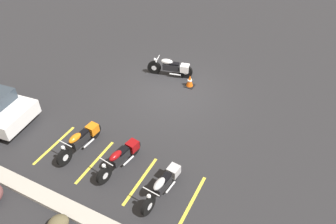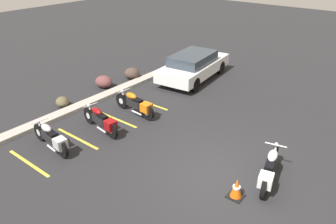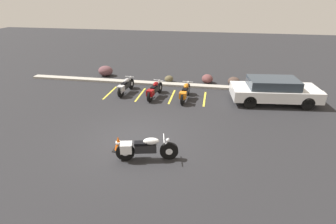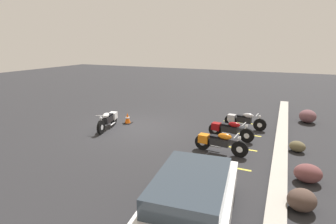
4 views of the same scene
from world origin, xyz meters
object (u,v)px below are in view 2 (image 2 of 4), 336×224
Objects in this scene: landscape_rock_1 at (62,102)px; traffic_cone at (236,189)px; parked_bike_0 at (51,138)px; landscape_rock_0 at (132,73)px; car_white at (194,65)px; motorcycle_white_featured at (270,169)px; landscape_rock_3 at (104,82)px; parked_bike_1 at (101,120)px; parked_bike_2 at (136,104)px.

traffic_cone is at bearing -93.22° from landscape_rock_1.
parked_bike_0 is 2.73× the size of landscape_rock_0.
car_white is 8.49m from traffic_cone.
parked_bike_0 reaches higher than landscape_rock_0.
landscape_rock_1 is at bearing 179.87° from landscape_rock_0.
motorcycle_white_featured is at bearing -85.82° from landscape_rock_1.
car_white is 6.03× the size of landscape_rock_0.
traffic_cone is (-0.45, -8.01, 0.05)m from landscape_rock_1.
landscape_rock_0 is 1.23× the size of landscape_rock_1.
motorcycle_white_featured is at bearing -101.67° from landscape_rock_3.
parked_bike_1 is at bearing -95.56° from parked_bike_0.
parked_bike_0 is 6.53m from landscape_rock_0.
parked_bike_2 is at bearing -90.92° from parked_bike_0.
parked_bike_2 is 3.85m from landscape_rock_0.
landscape_rock_1 is (0.33, 2.74, -0.22)m from parked_bike_1.
traffic_cone is at bearing -144.18° from car_white.
parked_bike_0 is at bearing 174.17° from car_white.
car_white reaches higher than motorcycle_white_featured.
traffic_cone is (-6.31, -5.66, -0.42)m from car_white.
landscape_rock_1 is at bearing 152.05° from car_white.
parked_bike_2 reaches higher than landscape_rock_1.
motorcycle_white_featured reaches higher than landscape_rock_0.
parked_bike_2 reaches higher than parked_bike_0.
landscape_rock_3 is (2.73, 2.96, -0.15)m from parked_bike_1.
car_white is at bearing -21.85° from landscape_rock_1.
landscape_rock_1 is 8.02m from traffic_cone.
landscape_rock_3 is at bearing -53.94° from parked_bike_0.
landscape_rock_1 is (-4.01, 0.01, -0.06)m from landscape_rock_0.
motorcycle_white_featured is 0.47× the size of car_white.
parked_bike_1 is at bearing -96.78° from landscape_rock_1.
car_white is at bearing -79.60° from parked_bike_2.
parked_bike_2 is (1.68, -0.05, 0.01)m from parked_bike_1.
landscape_rock_1 is at bearing -174.76° from landscape_rock_3.
parked_bike_0 is at bearing 87.35° from parked_bike_1.
motorcycle_white_featured is at bearing 177.32° from parked_bike_2.
traffic_cone is at bearing -119.14° from landscape_rock_0.
car_white is at bearing 41.91° from traffic_cone.
traffic_cone is at bearing -172.62° from parked_bike_1.
landscape_rock_1 is (-1.35, 2.79, -0.23)m from parked_bike_2.
parked_bike_2 reaches higher than parked_bike_1.
parked_bike_0 reaches higher than traffic_cone.
parked_bike_0 is 1.78m from parked_bike_1.
parked_bike_1 is 3.61× the size of traffic_cone.
landscape_rock_0 is at bearing 60.86° from traffic_cone.
motorcycle_white_featured is 1.01× the size of parked_bike_2.
car_white is 6.33m from landscape_rock_1.
parked_bike_0 is at bearing 101.25° from motorcycle_white_featured.
landscape_rock_1 is 0.75× the size of landscape_rock_3.
car_white is 3.01m from landscape_rock_0.
parked_bike_2 reaches higher than traffic_cone.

